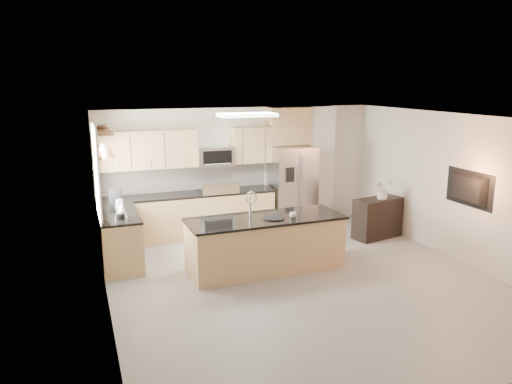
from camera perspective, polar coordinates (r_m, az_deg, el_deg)
name	(u,v)px	position (r m, az deg, el deg)	size (l,w,h in m)	color
floor	(304,282)	(8.16, 5.50, -10.17)	(6.50, 6.50, 0.00)	#979490
ceiling	(308,118)	(7.54, 5.92, 8.36)	(6.00, 6.50, 0.02)	white
wall_back	(240,169)	(10.70, -1.86, 2.67)	(6.00, 0.02, 2.60)	beige
wall_front	(455,281)	(5.16, 21.74, -9.41)	(6.00, 0.02, 2.60)	beige
wall_left	(104,222)	(7.02, -16.99, -3.26)	(0.02, 6.50, 2.60)	beige
wall_right	(461,189)	(9.42, 22.38, 0.33)	(0.02, 6.50, 2.60)	beige
back_counter	(188,215)	(10.27, -7.78, -2.61)	(3.55, 0.66, 1.44)	tan
left_counter	(120,238)	(9.05, -15.31, -5.15)	(0.66, 1.50, 0.92)	tan
range	(218,212)	(10.40, -4.40, -2.32)	(0.76, 0.64, 1.14)	black
upper_cabinets	(180,148)	(10.13, -8.63, 4.97)	(3.50, 0.33, 0.75)	tan
microwave	(215,156)	(10.28, -4.70, 4.09)	(0.76, 0.40, 0.40)	#BAB9BC
refrigerator	(292,187)	(10.81, 4.12, 0.54)	(0.92, 0.78, 1.78)	#BAB9BC
partition_column	(319,165)	(11.26, 7.22, 3.08)	(0.60, 0.30, 2.60)	silver
window	(97,172)	(8.75, -17.73, 2.14)	(0.04, 1.15, 1.65)	white
shelf_lower	(103,154)	(8.81, -17.07, 4.23)	(0.30, 1.20, 0.04)	#93593B
shelf_upper	(102,132)	(8.76, -17.22, 6.62)	(0.30, 1.20, 0.04)	#93593B
ceiling_fixture	(247,115)	(8.87, -1.02, 8.80)	(1.00, 0.50, 0.06)	white
island	(265,243)	(8.47, 1.09, -5.90)	(2.67, 1.02, 1.34)	tan
credenza	(377,218)	(10.47, 13.71, -2.91)	(1.03, 0.43, 0.82)	black
cup	(293,215)	(8.34, 4.24, -2.63)	(0.11, 0.11, 0.09)	silver
platter	(274,218)	(8.28, 2.04, -2.97)	(0.37, 0.37, 0.02)	black
blender	(120,211)	(8.48, -15.30, -2.07)	(0.15, 0.15, 0.34)	black
kettle	(122,209)	(8.67, -15.07, -1.90)	(0.22, 0.22, 0.28)	#BAB9BC
coffee_maker	(115,201)	(9.06, -15.77, -0.96)	(0.23, 0.26, 0.37)	black
bowl	(100,126)	(9.06, -17.36, 7.21)	(0.39, 0.39, 0.10)	#BAB9BC
flower_vase	(383,183)	(10.28, 14.33, 0.96)	(0.58, 0.50, 0.64)	beige
television	(465,189)	(9.21, 22.82, 0.34)	(1.08, 0.14, 0.62)	black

